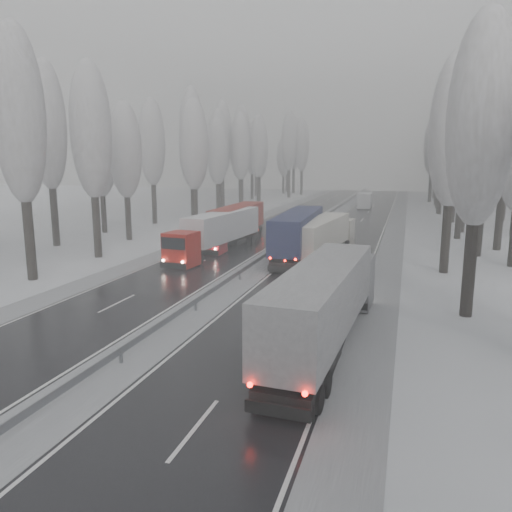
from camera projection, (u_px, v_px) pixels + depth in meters
The scene contains 56 objects.
ground at pixel (61, 407), 17.94m from camera, with size 260.00×260.00×0.00m, color silver.
carriageway_right at pixel (331, 258), 44.60m from camera, with size 7.50×200.00×0.03m, color black.
carriageway_left at pixel (222, 252), 47.61m from camera, with size 7.50×200.00×0.03m, color black.
median_slush at pixel (275, 255), 46.10m from camera, with size 3.00×200.00×0.04m, color #A6A9AE.
shoulder_right at pixel (388, 262), 43.18m from camera, with size 2.40×200.00×0.04m, color #A6A9AE.
shoulder_left at pixel (174, 249), 49.02m from camera, with size 2.40×200.00×0.04m, color #A6A9AE.
median_guardrail at pixel (275, 249), 45.98m from camera, with size 0.12×200.00×0.76m.
tree_16 at pixel (482, 122), 26.30m from camera, with size 3.60×3.60×16.53m.
tree_18 at pixel (454, 132), 37.12m from camera, with size 3.60×3.60×16.58m.
tree_20 at pixel (487, 143), 43.88m from camera, with size 3.60×3.60×15.71m.
tree_21 at pixel (508, 124), 46.65m from camera, with size 3.60×3.60×18.62m.
tree_22 at pixel (464, 145), 53.91m from camera, with size 3.60×3.60×15.86m.
tree_24 at pixel (470, 120), 58.19m from camera, with size 3.60×3.60×20.49m.
tree_26 at pixel (458, 134), 68.11m from camera, with size 3.60×3.60×18.78m.
tree_27 at pixel (510, 140), 69.96m from camera, with size 3.60×3.60×17.62m.
tree_28 at pixel (444, 134), 78.39m from camera, with size 3.60×3.60×19.62m.
tree_29 at pixel (491, 141), 80.22m from camera, with size 3.60×3.60×18.11m.
tree_30 at pixel (441, 143), 87.69m from camera, with size 3.60×3.60×17.86m.
tree_31 at pixel (475, 141), 89.67m from camera, with size 3.60×3.60×18.58m.
tree_32 at pixel (439, 146), 94.79m from camera, with size 3.60×3.60×17.33m.
tree_33 at pixel (455, 156), 98.01m from camera, with size 3.60×3.60×14.33m.
tree_34 at pixel (433, 146), 101.68m from camera, with size 3.60×3.60×17.63m.
tree_35 at pixel (479, 144), 102.72m from camera, with size 3.60×3.60×18.25m.
tree_36 at pixel (438, 139), 110.23m from camera, with size 3.60×3.60×20.23m.
tree_37 at pixel (469, 151), 112.45m from camera, with size 3.60×3.60×16.37m.
tree_38 at pixel (443, 147), 119.94m from camera, with size 3.60×3.60×17.97m.
tree_39 at pixel (453, 152), 123.10m from camera, with size 3.60×3.60×16.19m.
tree_56 at pixel (19, 116), 34.67m from camera, with size 3.60×3.60×18.12m.
tree_58 at pixel (91, 132), 43.21m from camera, with size 3.60×3.60×17.21m.
tree_59 at pixel (48, 127), 49.02m from camera, with size 3.60×3.60×18.41m.
tree_60 at pixel (125, 151), 53.30m from camera, with size 3.60×3.60×14.84m.
tree_61 at pixel (100, 157), 58.82m from camera, with size 3.60×3.60×13.95m.
tree_62 at pixel (194, 146), 61.01m from camera, with size 3.60×3.60×16.04m.
tree_63 at pixel (152, 143), 66.93m from camera, with size 3.60×3.60×16.88m.
tree_64 at pixel (192, 150), 70.76m from camera, with size 3.60×3.60×15.42m.
tree_65 at pixel (192, 133), 74.53m from camera, with size 3.60×3.60×19.48m.
tree_66 at pixel (217, 152), 79.79m from camera, with size 3.60×3.60×15.23m.
tree_67 at pixel (218, 145), 83.72m from camera, with size 3.60×3.60×17.09m.
tree_68 at pixel (240, 147), 85.52m from camera, with size 3.60×3.60×16.65m.
tree_69 at pixel (222, 138), 90.33m from camera, with size 3.60×3.60×19.35m.
tree_70 at pixel (258, 147), 94.85m from camera, with size 3.60×3.60×17.09m.
tree_71 at pixel (241, 139), 99.67m from camera, with size 3.60×3.60×19.61m.
tree_72 at pixel (259, 154), 104.61m from camera, with size 3.60×3.60×15.11m.
tree_73 at pixel (252, 148), 108.94m from camera, with size 3.60×3.60×17.22m.
tree_74 at pixel (289, 141), 113.08m from camera, with size 3.60×3.60×19.68m.
tree_75 at pixel (256, 145), 119.59m from camera, with size 3.60×3.60×18.60m.
tree_76 at pixel (302, 146), 121.75m from camera, with size 3.60×3.60×18.55m.
tree_77 at pixel (284, 157), 127.62m from camera, with size 3.60×3.60×14.32m.
tree_78 at pixel (294, 144), 128.82m from camera, with size 3.60×3.60×19.55m.
tree_79 at pixel (287, 150), 133.67m from camera, with size 3.60×3.60×17.07m.
truck_grey_tarp at pixel (327, 298), 23.25m from camera, with size 3.34×16.02×4.08m.
truck_blue_box at pixel (300, 231), 44.67m from camera, with size 3.23×16.40×4.18m.
truck_cream_box at pixel (324, 235), 44.12m from camera, with size 3.76×14.48×3.68m.
box_truck_distant at pixel (365, 200), 90.25m from camera, with size 2.43×7.44×2.76m.
truck_red_white at pixel (218, 230), 46.61m from camera, with size 3.68×15.02×3.82m.
truck_red_red at pixel (234, 222), 52.46m from camera, with size 2.54×15.03×3.84m.
Camera 1 is at (11.57, -13.79, 8.76)m, focal length 35.00 mm.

